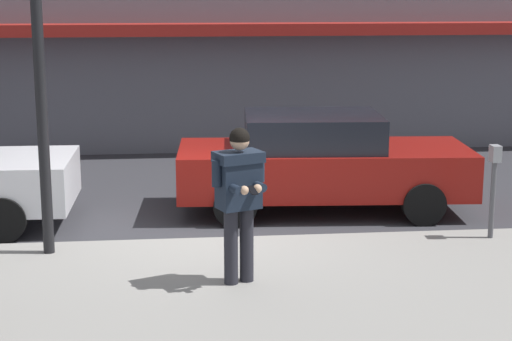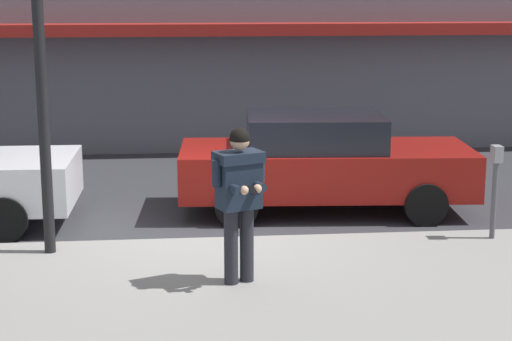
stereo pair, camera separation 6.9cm
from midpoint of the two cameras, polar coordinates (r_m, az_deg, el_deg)
ground_plane at (r=11.86m, az=-3.34°, el=-4.84°), size 80.00×80.00×0.00m
sidewalk at (r=9.25m, az=3.77°, el=-9.42°), size 32.00×5.30×0.14m
curb_paint_line at (r=11.98m, az=1.44°, el=-4.62°), size 28.00×0.12×0.01m
parked_sedan_mid at (r=13.34m, az=4.22°, el=0.59°), size 4.61×2.16×1.54m
man_texting_on_phone at (r=9.59m, az=-1.34°, el=-1.20°), size 0.61×0.65×1.81m
street_lamp_post at (r=10.79m, az=-14.60°, el=10.05°), size 0.36×0.36×4.88m
parking_meter at (r=11.81m, az=15.41°, el=-0.47°), size 0.12×0.18×1.27m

